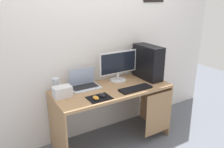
{
  "coord_description": "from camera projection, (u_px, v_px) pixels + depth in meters",
  "views": [
    {
      "loc": [
        -1.33,
        -2.21,
        1.81
      ],
      "look_at": [
        0.0,
        0.0,
        0.93
      ],
      "focal_mm": 36.29,
      "sensor_mm": 36.0,
      "label": 1
    }
  ],
  "objects": [
    {
      "name": "speaker",
      "position": [
        56.0,
        85.0,
        2.63
      ],
      "size": [
        0.08,
        0.08,
        0.17
      ],
      "primitive_type": "cylinder",
      "color": "#B7BCC6",
      "rests_on": "desk"
    },
    {
      "name": "keyboard",
      "position": [
        136.0,
        89.0,
        2.73
      ],
      "size": [
        0.42,
        0.14,
        0.02
      ],
      "primitive_type": "cube",
      "color": "black",
      "rests_on": "desk"
    },
    {
      "name": "mouse_left",
      "position": [
        102.0,
        95.0,
        2.53
      ],
      "size": [
        0.06,
        0.1,
        0.03
      ],
      "primitive_type": "ellipsoid",
      "color": "black",
      "rests_on": "mousepad"
    },
    {
      "name": "mousepad",
      "position": [
        99.0,
        98.0,
        2.5
      ],
      "size": [
        0.26,
        0.2,
        0.0
      ],
      "primitive_type": "cube",
      "color": "black",
      "rests_on": "desk"
    },
    {
      "name": "ground_plane",
      "position": [
        112.0,
        140.0,
        3.03
      ],
      "size": [
        8.0,
        8.0,
        0.0
      ],
      "primitive_type": "plane",
      "color": "slate"
    },
    {
      "name": "monitor",
      "position": [
        118.0,
        66.0,
        2.96
      ],
      "size": [
        0.55,
        0.21,
        0.4
      ],
      "color": "silver",
      "rests_on": "desk"
    },
    {
      "name": "pc_tower",
      "position": [
        148.0,
        62.0,
        3.05
      ],
      "size": [
        0.19,
        0.45,
        0.45
      ],
      "primitive_type": "cube",
      "color": "black",
      "rests_on": "desk"
    },
    {
      "name": "wall_back",
      "position": [
        98.0,
        39.0,
        2.9
      ],
      "size": [
        4.0,
        0.05,
        2.6
      ],
      "color": "silver",
      "rests_on": "ground_plane"
    },
    {
      "name": "desk",
      "position": [
        114.0,
        99.0,
        2.83
      ],
      "size": [
        1.46,
        0.63,
        0.75
      ],
      "color": "#A37A51",
      "rests_on": "ground_plane"
    },
    {
      "name": "mouse_right",
      "position": [
        96.0,
        98.0,
        2.46
      ],
      "size": [
        0.06,
        0.1,
        0.03
      ],
      "primitive_type": "ellipsoid",
      "color": "orange",
      "rests_on": "mousepad"
    },
    {
      "name": "laptop",
      "position": [
        84.0,
        84.0,
        2.79
      ],
      "size": [
        0.36,
        0.25,
        0.24
      ],
      "color": "#B7BCC6",
      "rests_on": "desk"
    },
    {
      "name": "projector",
      "position": [
        62.0,
        92.0,
        2.52
      ],
      "size": [
        0.2,
        0.14,
        0.12
      ],
      "primitive_type": "cube",
      "color": "silver",
      "rests_on": "desk"
    }
  ]
}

